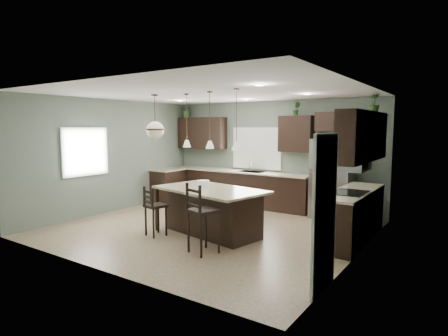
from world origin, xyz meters
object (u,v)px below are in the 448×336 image
Objects in this scene: refrigerator at (333,179)px; serving_dish at (203,184)px; kitchen_island at (210,212)px; bar_stool_right at (203,218)px; bar_stool_left at (156,211)px; plant_back_left at (187,111)px.

serving_dish is (-1.73, -2.71, 0.07)m from refrigerator.
kitchen_island is 9.06× the size of serving_dish.
bar_stool_right is (-0.98, -3.68, -0.33)m from refrigerator.
bar_stool_right reaches higher than serving_dish.
kitchen_island is (-1.53, -2.75, -0.46)m from refrigerator.
refrigerator is 1.89× the size of bar_stool_left.
serving_dish is at bearing -180.00° from kitchen_island.
bar_stool_left is at bearing -133.05° from serving_dish.
bar_stool_left is 0.82× the size of bar_stool_right.
bar_stool_right is (1.39, -0.29, 0.11)m from bar_stool_left.
plant_back_left reaches higher than refrigerator.
plant_back_left reaches higher than bar_stool_left.
plant_back_left is at bearing 148.94° from bar_stool_right.
bar_stool_left is (-2.37, -3.39, -0.44)m from refrigerator.
serving_dish is 0.60× the size of plant_back_left.
plant_back_left is (-2.76, 2.86, 1.60)m from serving_dish.
plant_back_left is (-2.12, 3.54, 2.11)m from bar_stool_left.
bar_stool_right is 3.02× the size of plant_back_left.
kitchen_island is at bearing -11.18° from serving_dish.
refrigerator is 3.21m from serving_dish.
refrigerator is 0.85× the size of kitchen_island.
serving_dish reaches higher than kitchen_island.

